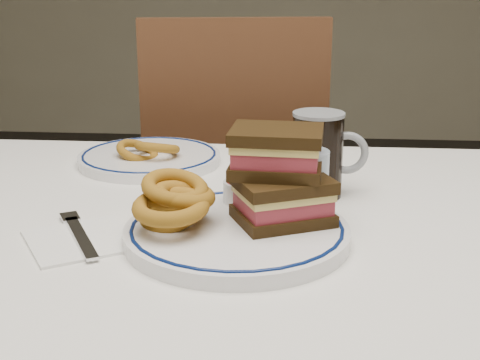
# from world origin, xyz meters

# --- Properties ---
(dining_table) EXTENTS (1.27, 0.87, 0.75)m
(dining_table) POSITION_xyz_m (0.00, 0.00, 0.64)
(dining_table) COLOR silver
(dining_table) RESTS_ON floor
(chair_far) EXTENTS (0.52, 0.52, 0.99)m
(chair_far) POSITION_xyz_m (-0.06, 0.81, 0.54)
(chair_far) COLOR #442515
(chair_far) RESTS_ON floor
(main_plate) EXTENTS (0.30, 0.30, 0.02)m
(main_plate) POSITION_xyz_m (0.03, -0.08, 0.76)
(main_plate) COLOR white
(main_plate) RESTS_ON dining_table
(reuben_sandwich) EXTENTS (0.15, 0.14, 0.13)m
(reuben_sandwich) POSITION_xyz_m (0.08, -0.04, 0.83)
(reuben_sandwich) COLOR black
(reuben_sandwich) RESTS_ON main_plate
(onion_rings_main) EXTENTS (0.11, 0.14, 0.10)m
(onion_rings_main) POSITION_xyz_m (-0.05, -0.07, 0.80)
(onion_rings_main) COLOR brown
(onion_rings_main) RESTS_ON main_plate
(ketchup_ramekin) EXTENTS (0.05, 0.05, 0.03)m
(ketchup_ramekin) POSITION_xyz_m (0.03, 0.02, 0.79)
(ketchup_ramekin) COLOR silver
(ketchup_ramekin) RESTS_ON main_plate
(beer_mug) EXTENTS (0.12, 0.08, 0.14)m
(beer_mug) POSITION_xyz_m (0.14, 0.12, 0.82)
(beer_mug) COLOR black
(beer_mug) RESTS_ON dining_table
(water_glass) EXTENTS (0.07, 0.07, 0.11)m
(water_glass) POSITION_xyz_m (0.12, 0.00, 0.80)
(water_glass) COLOR #A3BAD2
(water_glass) RESTS_ON dining_table
(far_plate) EXTENTS (0.26, 0.26, 0.02)m
(far_plate) POSITION_xyz_m (-0.16, 0.28, 0.76)
(far_plate) COLOR white
(far_plate) RESTS_ON dining_table
(onion_rings_far) EXTENTS (0.12, 0.09, 0.06)m
(onion_rings_far) POSITION_xyz_m (-0.16, 0.26, 0.78)
(onion_rings_far) COLOR brown
(onion_rings_far) RESTS_ON far_plate
(napkin_fork) EXTENTS (0.18, 0.19, 0.01)m
(napkin_fork) POSITION_xyz_m (-0.18, -0.09, 0.75)
(napkin_fork) COLOR white
(napkin_fork) RESTS_ON dining_table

